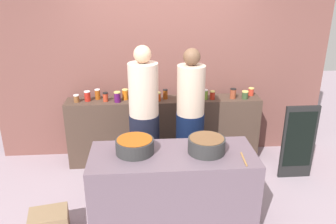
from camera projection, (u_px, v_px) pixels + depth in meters
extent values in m
plane|color=#9B8894|center=(170.00, 205.00, 4.06)|extent=(12.00, 12.00, 0.00)
cube|color=brown|center=(162.00, 55.00, 4.86)|extent=(4.80, 0.12, 3.00)
cube|color=#46342A|center=(164.00, 130.00, 4.91)|extent=(2.70, 0.36, 0.95)
cube|color=#62505C|center=(173.00, 189.00, 3.63)|extent=(1.70, 0.70, 0.85)
cylinder|color=brown|center=(76.00, 99.00, 4.60)|extent=(0.07, 0.07, 0.09)
cylinder|color=silver|center=(76.00, 95.00, 4.59)|extent=(0.08, 0.08, 0.01)
cylinder|color=#AE2118|center=(87.00, 96.00, 4.64)|extent=(0.08, 0.08, 0.13)
cylinder|color=silver|center=(87.00, 92.00, 4.61)|extent=(0.08, 0.08, 0.01)
cylinder|color=#9A4713|center=(98.00, 95.00, 4.71)|extent=(0.07, 0.07, 0.13)
cylinder|color=silver|center=(97.00, 90.00, 4.68)|extent=(0.07, 0.07, 0.01)
cylinder|color=#B23820|center=(106.00, 97.00, 4.63)|extent=(0.07, 0.07, 0.11)
cylinder|color=black|center=(105.00, 93.00, 4.61)|extent=(0.07, 0.07, 0.02)
cylinder|color=#4D1352|center=(117.00, 97.00, 4.60)|extent=(0.09, 0.09, 0.13)
cylinder|color=#D6C666|center=(117.00, 92.00, 4.57)|extent=(0.09, 0.09, 0.01)
cylinder|color=orange|center=(125.00, 95.00, 4.70)|extent=(0.08, 0.08, 0.13)
cylinder|color=#D6C666|center=(125.00, 90.00, 4.67)|extent=(0.08, 0.08, 0.01)
cylinder|color=#2A4637|center=(132.00, 96.00, 4.68)|extent=(0.07, 0.07, 0.11)
cylinder|color=silver|center=(132.00, 92.00, 4.66)|extent=(0.07, 0.07, 0.01)
cylinder|color=#B2320B|center=(158.00, 97.00, 4.65)|extent=(0.06, 0.06, 0.11)
cylinder|color=#D6C666|center=(158.00, 93.00, 4.62)|extent=(0.07, 0.07, 0.01)
cylinder|color=#863C11|center=(165.00, 95.00, 4.72)|extent=(0.06, 0.06, 0.13)
cylinder|color=black|center=(165.00, 90.00, 4.69)|extent=(0.07, 0.07, 0.01)
cylinder|color=orange|center=(185.00, 96.00, 4.71)|extent=(0.07, 0.07, 0.11)
cylinder|color=silver|center=(185.00, 91.00, 4.69)|extent=(0.08, 0.08, 0.01)
cylinder|color=olive|center=(205.00, 95.00, 4.72)|extent=(0.08, 0.08, 0.12)
cylinder|color=silver|center=(205.00, 90.00, 4.69)|extent=(0.08, 0.08, 0.01)
cylinder|color=#AC2415|center=(212.00, 96.00, 4.71)|extent=(0.07, 0.07, 0.11)
cylinder|color=#D6C666|center=(213.00, 91.00, 4.68)|extent=(0.07, 0.07, 0.01)
cylinder|color=brown|center=(233.00, 94.00, 4.74)|extent=(0.08, 0.08, 0.13)
cylinder|color=black|center=(233.00, 89.00, 4.71)|extent=(0.08, 0.08, 0.01)
cylinder|color=#32492A|center=(245.00, 95.00, 4.73)|extent=(0.08, 0.08, 0.10)
cylinder|color=#D6C666|center=(245.00, 92.00, 4.71)|extent=(0.09, 0.09, 0.01)
cylinder|color=red|center=(251.00, 92.00, 4.87)|extent=(0.07, 0.07, 0.10)
cylinder|color=#D6C666|center=(251.00, 88.00, 4.85)|extent=(0.08, 0.08, 0.01)
cylinder|color=#2D2D2D|center=(135.00, 146.00, 3.47)|extent=(0.39, 0.39, 0.15)
cylinder|color=#9C4914|center=(135.00, 139.00, 3.44)|extent=(0.36, 0.36, 0.00)
cylinder|color=#2D2D2D|center=(206.00, 145.00, 3.47)|extent=(0.38, 0.38, 0.16)
cylinder|color=brown|center=(207.00, 138.00, 3.45)|extent=(0.35, 0.35, 0.00)
cylinder|color=#9E703D|center=(244.00, 159.00, 3.35)|extent=(0.04, 0.26, 0.02)
cylinder|color=black|center=(145.00, 152.00, 4.22)|extent=(0.36, 0.36, 1.01)
cylinder|color=beige|center=(143.00, 90.00, 3.93)|extent=(0.35, 0.35, 0.62)
sphere|color=#D8A884|center=(142.00, 54.00, 3.78)|extent=(0.20, 0.20, 0.20)
cylinder|color=black|center=(189.00, 149.00, 4.33)|extent=(0.35, 0.35, 0.98)
cylinder|color=#C8AD96|center=(191.00, 90.00, 4.04)|extent=(0.33, 0.33, 0.60)
sphere|color=brown|center=(192.00, 57.00, 3.90)|extent=(0.20, 0.20, 0.20)
cube|color=#8A6E4E|center=(49.00, 223.00, 3.55)|extent=(0.44, 0.37, 0.26)
cube|color=black|center=(298.00, 143.00, 4.46)|extent=(0.44, 0.04, 1.02)
cube|color=black|center=(300.00, 140.00, 4.43)|extent=(0.37, 0.01, 0.77)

